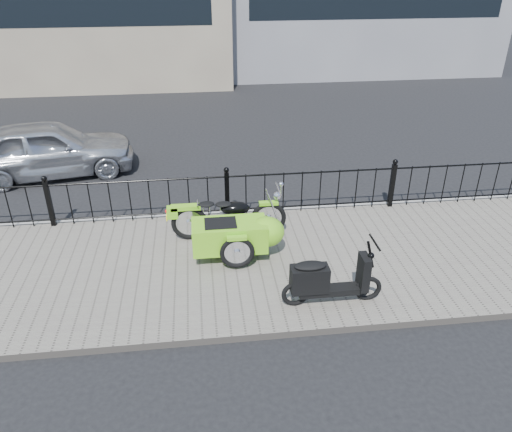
{
  "coord_description": "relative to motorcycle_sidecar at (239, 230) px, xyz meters",
  "views": [
    {
      "loc": [
        -0.53,
        -7.88,
        5.03
      ],
      "look_at": [
        0.42,
        -0.1,
        0.81
      ],
      "focal_mm": 35.0,
      "sensor_mm": 36.0,
      "label": 1
    }
  ],
  "objects": [
    {
      "name": "iron_fence",
      "position": [
        -0.1,
        1.49,
        -0.01
      ],
      "size": [
        14.11,
        0.11,
        1.08
      ],
      "color": "black",
      "rests_on": "sidewalk"
    },
    {
      "name": "motorcycle_sidecar",
      "position": [
        0.0,
        0.0,
        0.0
      ],
      "size": [
        2.28,
        1.48,
        0.98
      ],
      "color": "black",
      "rests_on": "sidewalk"
    },
    {
      "name": "ground",
      "position": [
        -0.1,
        0.19,
        -0.59
      ],
      "size": [
        120.0,
        120.0,
        0.0
      ],
      "primitive_type": "plane",
      "color": "black",
      "rests_on": "ground"
    },
    {
      "name": "curb",
      "position": [
        -0.1,
        1.63,
        -0.53
      ],
      "size": [
        30.0,
        0.1,
        0.12
      ],
      "primitive_type": "cube",
      "color": "gray",
      "rests_on": "ground"
    },
    {
      "name": "spare_tire",
      "position": [
        0.2,
        0.03,
        -0.16
      ],
      "size": [
        0.62,
        0.32,
        0.63
      ],
      "primitive_type": "torus",
      "rotation": [
        1.57,
        0.0,
        0.38
      ],
      "color": "black",
      "rests_on": "sidewalk"
    },
    {
      "name": "sedan_car",
      "position": [
        -4.3,
        4.41,
        0.1
      ],
      "size": [
        4.28,
        2.35,
        1.38
      ],
      "primitive_type": "imported",
      "rotation": [
        0.0,
        0.0,
        1.76
      ],
      "color": "silver",
      "rests_on": "ground"
    },
    {
      "name": "scooter",
      "position": [
        1.19,
        -1.61,
        -0.06
      ],
      "size": [
        1.59,
        0.46,
        1.08
      ],
      "color": "black",
      "rests_on": "sidewalk"
    },
    {
      "name": "sidewalk",
      "position": [
        -0.1,
        -0.31,
        -0.53
      ],
      "size": [
        30.0,
        3.8,
        0.12
      ],
      "primitive_type": "cube",
      "color": "#6D665C",
      "rests_on": "ground"
    }
  ]
}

